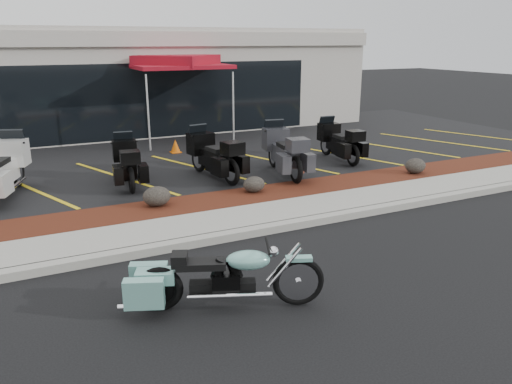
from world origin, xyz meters
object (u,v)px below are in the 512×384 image
hero_cruiser (298,274)px  traffic_cone (175,146)px  popup_canopy (177,63)px  touring_white (15,158)px

hero_cruiser → traffic_cone: (1.21, 9.69, -0.12)m
traffic_cone → popup_canopy: (0.82, 2.10, 2.44)m
touring_white → popup_canopy: bearing=-31.9°
traffic_cone → touring_white: bearing=-155.9°
touring_white → popup_canopy: (5.39, 4.14, 1.95)m
popup_canopy → traffic_cone: bearing=-135.6°
touring_white → traffic_cone: size_ratio=5.80×
touring_white → traffic_cone: (4.57, 2.05, -0.49)m
hero_cruiser → traffic_cone: 9.77m
hero_cruiser → touring_white: bearing=135.6°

